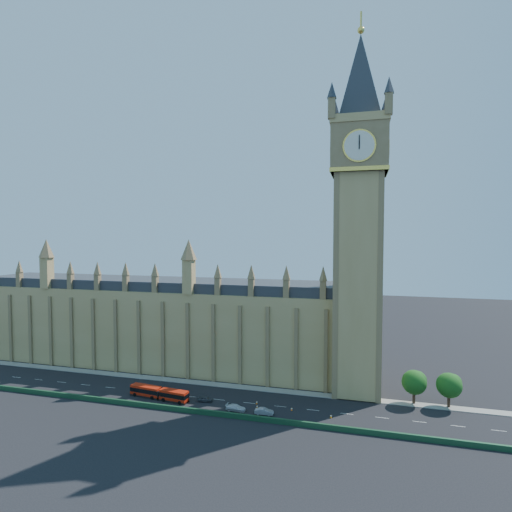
% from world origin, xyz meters
% --- Properties ---
extents(ground, '(400.00, 400.00, 0.00)m').
position_xyz_m(ground, '(0.00, 0.00, 0.00)').
color(ground, black).
rests_on(ground, ground).
extents(palace_westminster, '(120.00, 20.00, 28.00)m').
position_xyz_m(palace_westminster, '(-25.00, 22.00, 13.86)').
color(palace_westminster, tan).
rests_on(palace_westminster, ground).
extents(elizabeth_tower, '(20.59, 20.59, 105.00)m').
position_xyz_m(elizabeth_tower, '(38.00, 13.99, 54.56)').
color(elizabeth_tower, tan).
rests_on(elizabeth_tower, ground).
extents(bridge_parapet, '(160.00, 0.60, 1.20)m').
position_xyz_m(bridge_parapet, '(0.00, -9.00, 0.60)').
color(bridge_parapet, '#1E4C2D').
rests_on(bridge_parapet, ground).
extents(kerb_north, '(160.00, 3.00, 0.16)m').
position_xyz_m(kerb_north, '(0.00, 9.50, 0.08)').
color(kerb_north, gray).
rests_on(kerb_north, ground).
extents(tree_east_near, '(6.00, 6.00, 8.50)m').
position_xyz_m(tree_east_near, '(52.22, 10.08, 5.64)').
color(tree_east_near, '#382619').
rests_on(tree_east_near, ground).
extents(tree_east_far, '(6.00, 6.00, 8.50)m').
position_xyz_m(tree_east_far, '(60.22, 10.08, 5.64)').
color(tree_east_far, '#382619').
rests_on(tree_east_far, ground).
extents(red_bus, '(16.74, 4.37, 2.82)m').
position_xyz_m(red_bus, '(-11.24, -3.35, 1.48)').
color(red_bus, red).
rests_on(red_bus, ground).
extents(car_grey, '(3.92, 1.89, 1.29)m').
position_xyz_m(car_grey, '(0.97, -2.02, 0.64)').
color(car_grey, '#414348').
rests_on(car_grey, ground).
extents(car_silver, '(4.51, 1.76, 1.46)m').
position_xyz_m(car_silver, '(17.15, -5.31, 0.73)').
color(car_silver, '#97999E').
rests_on(car_silver, ground).
extents(car_white, '(4.99, 2.22, 1.42)m').
position_xyz_m(car_white, '(10.11, -5.06, 0.71)').
color(car_white, silver).
rests_on(car_white, ground).
extents(cone_a, '(0.58, 0.58, 0.75)m').
position_xyz_m(cone_a, '(23.07, -1.59, 0.37)').
color(cone_a, black).
rests_on(cone_a, ground).
extents(cone_b, '(0.63, 0.63, 0.76)m').
position_xyz_m(cone_b, '(14.00, -0.12, 0.38)').
color(cone_b, black).
rests_on(cone_b, ground).
extents(cone_c, '(0.63, 0.63, 0.79)m').
position_xyz_m(cone_c, '(32.52, -3.13, 0.39)').
color(cone_c, black).
rests_on(cone_c, ground).
extents(cone_d, '(0.49, 0.49, 0.67)m').
position_xyz_m(cone_d, '(14.69, -2.31, 0.33)').
color(cone_d, black).
rests_on(cone_d, ground).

